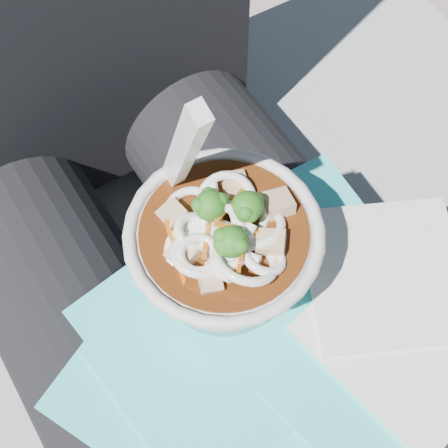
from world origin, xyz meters
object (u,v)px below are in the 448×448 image
person_body (173,256)px  udon_bowl (224,248)px  lap (229,353)px  plastic_bag (250,331)px  stone_ledge (168,324)px

person_body → udon_bowl: 0.12m
lap → person_body: (-0.00, 0.09, 0.03)m
lap → plastic_bag: plastic_bag is taller
plastic_bag → person_body: bearing=94.3°
stone_ledge → lap: lap is taller
plastic_bag → stone_ledge: bearing=92.8°
stone_ledge → udon_bowl: size_ratio=5.20×
lap → person_body: bearing=90.0°
lap → stone_ledge: bearing=90.0°
lap → person_body: 0.10m
stone_ledge → lap: size_ratio=2.08×
stone_ledge → person_body: (-0.00, -0.06, 0.32)m
person_body → plastic_bag: bearing=-85.7°
udon_bowl → stone_ledge: bearing=96.7°
stone_ledge → udon_bowl: udon_bowl is taller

